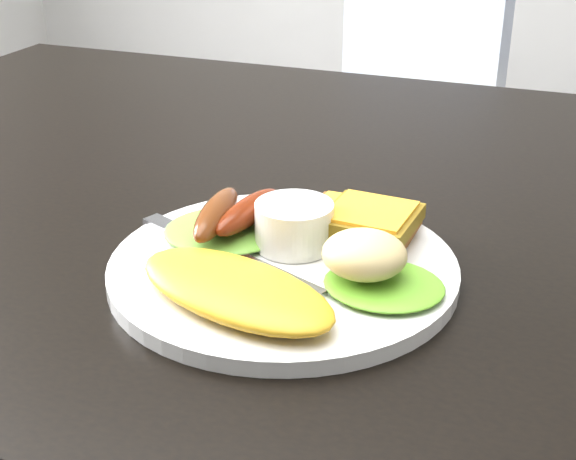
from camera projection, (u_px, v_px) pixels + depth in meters
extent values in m
cube|color=black|center=(317.00, 206.00, 0.74)|extent=(1.20, 0.80, 0.04)
cube|color=tan|center=(397.00, 128.00, 1.83)|extent=(0.60, 0.60, 0.05)
imported|color=navy|center=(309.00, 50.00, 1.30)|extent=(0.61, 0.49, 1.46)
cylinder|color=white|center=(283.00, 268.00, 0.58)|extent=(0.25, 0.25, 0.01)
ellipsoid|color=#569C3A|center=(226.00, 230.00, 0.61)|extent=(0.12, 0.12, 0.01)
ellipsoid|color=#449F23|center=(384.00, 285.00, 0.54)|extent=(0.08, 0.07, 0.01)
ellipsoid|color=orange|center=(235.00, 289.00, 0.52)|extent=(0.17, 0.12, 0.02)
ellipsoid|color=brown|center=(216.00, 214.00, 0.60)|extent=(0.04, 0.09, 0.02)
ellipsoid|color=#702A07|center=(248.00, 211.00, 0.60)|extent=(0.03, 0.09, 0.02)
cylinder|color=white|center=(294.00, 225.00, 0.59)|extent=(0.08, 0.08, 0.03)
cube|color=#985025|center=(357.00, 227.00, 0.61)|extent=(0.09, 0.09, 0.01)
cube|color=olive|center=(371.00, 219.00, 0.59)|extent=(0.07, 0.07, 0.01)
ellipsoid|color=#F8E8B5|center=(364.00, 254.00, 0.53)|extent=(0.06, 0.06, 0.03)
cube|color=#ADAFB7|center=(227.00, 254.00, 0.58)|extent=(0.17, 0.08, 0.00)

